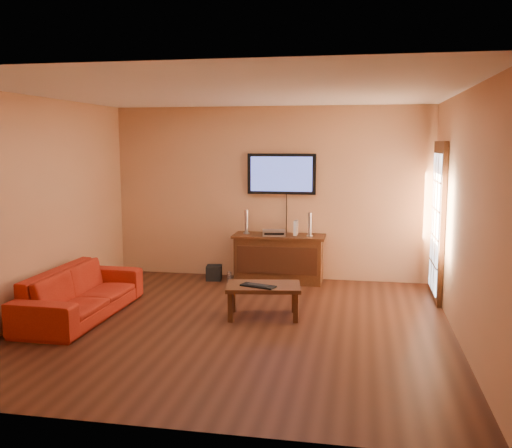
% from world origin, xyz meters
% --- Properties ---
extents(ground_plane, '(5.00, 5.00, 0.00)m').
position_xyz_m(ground_plane, '(0.00, 0.00, 0.00)').
color(ground_plane, '#32180E').
rests_on(ground_plane, ground).
extents(room_walls, '(5.00, 5.00, 5.00)m').
position_xyz_m(room_walls, '(0.00, 0.62, 1.69)').
color(room_walls, tan).
rests_on(room_walls, ground).
extents(french_door, '(0.07, 1.02, 2.22)m').
position_xyz_m(french_door, '(2.46, 1.70, 1.05)').
color(french_door, '#3C1E0D').
rests_on(french_door, ground).
extents(media_console, '(1.41, 0.54, 0.73)m').
position_xyz_m(media_console, '(0.19, 2.23, 0.37)').
color(media_console, '#3C1E0D').
rests_on(media_console, ground).
extents(television, '(1.07, 0.08, 0.63)m').
position_xyz_m(television, '(0.19, 2.45, 1.66)').
color(television, black).
rests_on(television, ground).
extents(coffee_table, '(0.98, 0.68, 0.41)m').
position_xyz_m(coffee_table, '(0.27, 0.38, 0.35)').
color(coffee_table, '#3C1E0D').
rests_on(coffee_table, ground).
extents(sofa, '(0.61, 2.04, 0.79)m').
position_xyz_m(sofa, '(-1.96, 0.01, 0.40)').
color(sofa, '#A82412').
rests_on(sofa, ground).
extents(speaker_left, '(0.10, 0.10, 0.37)m').
position_xyz_m(speaker_left, '(-0.33, 2.25, 0.90)').
color(speaker_left, silver).
rests_on(speaker_left, media_console).
extents(speaker_right, '(0.10, 0.10, 0.36)m').
position_xyz_m(speaker_right, '(0.66, 2.20, 0.90)').
color(speaker_right, silver).
rests_on(speaker_right, media_console).
extents(av_receiver, '(0.39, 0.31, 0.08)m').
position_xyz_m(av_receiver, '(0.12, 2.19, 0.77)').
color(av_receiver, silver).
rests_on(av_receiver, media_console).
extents(game_console, '(0.06, 0.17, 0.23)m').
position_xyz_m(game_console, '(0.44, 2.25, 0.85)').
color(game_console, white).
rests_on(game_console, media_console).
extents(subwoofer, '(0.26, 0.26, 0.23)m').
position_xyz_m(subwoofer, '(-0.83, 2.13, 0.12)').
color(subwoofer, black).
rests_on(subwoofer, ground).
extents(bottle, '(0.07, 0.07, 0.20)m').
position_xyz_m(bottle, '(-0.54, 1.95, 0.09)').
color(bottle, white).
rests_on(bottle, ground).
extents(keyboard, '(0.46, 0.28, 0.03)m').
position_xyz_m(keyboard, '(0.22, 0.28, 0.42)').
color(keyboard, black).
rests_on(keyboard, coffee_table).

